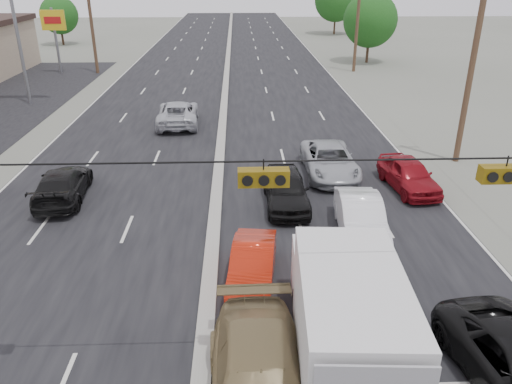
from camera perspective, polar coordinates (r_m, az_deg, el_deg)
The scene contains 19 objects.
ground at distance 13.25m, azimuth -6.24°, elevation -20.75°, with size 200.00×200.00×0.00m, color #606356.
road_surface at distance 40.45m, azimuth -3.58°, elevation 10.87°, with size 20.00×160.00×0.02m, color black.
center_median at distance 40.43m, azimuth -3.58°, elevation 11.00°, with size 0.50×160.00×0.20m, color gray.
utility_pole_left_c at distance 51.33m, azimuth -18.37°, elevation 18.39°, with size 1.60×0.30×10.00m.
utility_pole_right_b at distance 27.26m, azimuth 23.51°, elevation 13.40°, with size 1.60×0.30×10.00m.
utility_pole_right_c at distance 50.85m, azimuth 11.56°, elevation 19.04°, with size 1.60×0.30×10.00m.
traffic_signals at distance 10.11m, azimuth 0.29°, elevation 1.90°, with size 25.00×0.30×0.54m.
pole_sign_far at distance 52.42m, azimuth -22.11°, elevation 17.20°, with size 2.20×0.25×6.00m.
tree_left_far at distance 73.27m, azimuth -21.59°, elevation 18.29°, with size 4.80×4.80×6.12m.
tree_right_mid at distance 56.34m, azimuth 12.92°, elevation 18.60°, with size 5.60×5.60×7.14m.
tree_right_far at distance 80.87m, azimuth 9.14°, elevation 20.88°, with size 6.40×6.40×8.16m.
box_truck at distance 12.52m, azimuth 10.11°, elevation -13.96°, with size 2.61×6.54×3.26m.
red_sedan at distance 16.14m, azimuth -0.39°, elevation -8.35°, with size 1.36×3.89×1.28m, color #B81E0B.
queue_car_a at distance 21.20m, azimuth 3.45°, elevation 0.33°, with size 1.78×4.43×1.51m, color black.
queue_car_b at distance 19.18m, azimuth 11.87°, elevation -2.95°, with size 1.56×4.47×1.47m, color white.
queue_car_c at distance 24.67m, azimuth 8.40°, elevation 3.54°, with size 2.39×5.18×1.44m, color #A6A9AD.
queue_car_e at distance 23.79m, azimuth 17.05°, elevation 1.90°, with size 1.70×4.23×1.44m, color maroon.
oncoming_near at distance 23.34m, azimuth -21.24°, elevation 0.77°, with size 1.93×4.75×1.38m, color black.
oncoming_far at distance 32.99m, azimuth -8.92°, elevation 8.89°, with size 2.51×5.44×1.51m, color #B9BBC1.
Camera 1 is at (0.99, -9.34, 9.34)m, focal length 35.00 mm.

